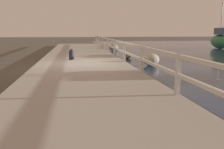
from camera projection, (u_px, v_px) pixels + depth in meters
name	position (u px, v px, depth m)	size (l,w,h in m)	color
ground_plane	(82.00, 68.00, 12.12)	(120.00, 120.00, 0.00)	#4C473D
dock_walkway	(82.00, 65.00, 12.11)	(4.16, 36.00, 0.23)	#9E998E
railing	(124.00, 48.00, 12.26)	(0.10, 32.50, 0.94)	beige
boulder_far_strip	(127.00, 55.00, 16.07)	(0.49, 0.45, 0.37)	slate
boulder_near_dock	(151.00, 60.00, 12.77)	(0.79, 0.71, 0.60)	gray
boulder_mid_strip	(114.00, 48.00, 21.83)	(0.78, 0.70, 0.59)	slate
boulder_upstream	(115.00, 47.00, 24.81)	(0.48, 0.43, 0.36)	gray
mooring_bollard	(71.00, 54.00, 13.27)	(0.26, 0.26, 0.55)	black
sailboat_green	(220.00, 40.00, 24.79)	(1.66, 4.43, 5.89)	#236B42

